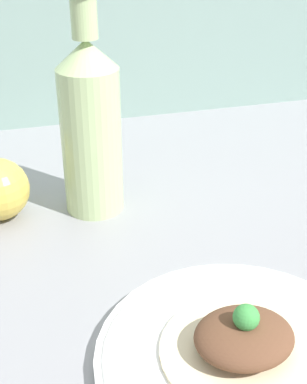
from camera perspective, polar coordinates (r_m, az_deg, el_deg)
The scene contains 4 objects.
ground_plane at distance 61.28cm, azimuth 3.23°, elevation -11.56°, with size 180.00×110.00×4.00cm, color gray.
plate at distance 51.74cm, azimuth 9.40°, elevation -17.02°, with size 27.04×27.04×1.70cm.
plated_food at distance 50.25cm, azimuth 9.60°, elevation -15.34°, with size 15.19×15.19×5.51cm.
cider_bottle at distance 69.44cm, azimuth -6.73°, elevation 7.17°, with size 7.89×7.89×29.30cm.
Camera 1 is at (-15.84, -43.80, 37.82)cm, focal length 50.00 mm.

